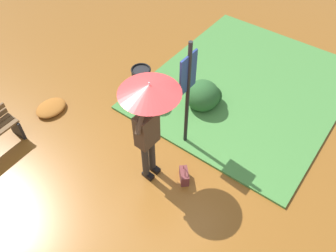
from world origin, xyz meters
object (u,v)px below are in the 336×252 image
object	(u,v)px
info_sign_post	(188,85)
trash_bin	(142,84)
person_with_umbrella	(148,109)
handbag	(184,176)

from	to	relation	value
info_sign_post	trash_bin	size ratio (longest dim) A/B	2.76
person_with_umbrella	info_sign_post	bearing A→B (deg)	-5.82
handbag	trash_bin	distance (m)	2.31
info_sign_post	handbag	world-z (taller)	info_sign_post
person_with_umbrella	info_sign_post	size ratio (longest dim) A/B	0.89
person_with_umbrella	info_sign_post	distance (m)	0.93
person_with_umbrella	info_sign_post	xyz separation A→B (m)	(0.92, -0.09, -0.11)
person_with_umbrella	info_sign_post	world-z (taller)	info_sign_post
info_sign_post	trash_bin	bearing A→B (deg)	73.07
info_sign_post	trash_bin	world-z (taller)	info_sign_post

